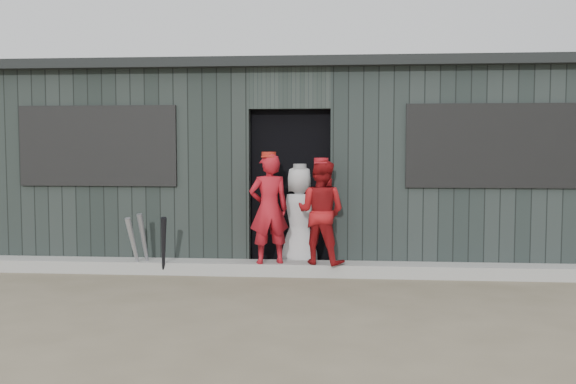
# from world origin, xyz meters

# --- Properties ---
(ground) EXTENTS (80.00, 80.00, 0.00)m
(ground) POSITION_xyz_m (0.00, 0.00, 0.00)
(ground) COLOR brown
(ground) RESTS_ON ground
(curb) EXTENTS (8.00, 0.36, 0.15)m
(curb) POSITION_xyz_m (0.00, 1.82, 0.07)
(curb) COLOR gray
(curb) RESTS_ON ground
(bat_left) EXTENTS (0.15, 0.31, 0.71)m
(bat_left) POSITION_xyz_m (-1.84, 1.64, 0.35)
(bat_left) COLOR #9A9AA2
(bat_left) RESTS_ON ground
(bat_mid) EXTENTS (0.13, 0.27, 0.75)m
(bat_mid) POSITION_xyz_m (-1.74, 1.72, 0.37)
(bat_mid) COLOR gray
(bat_mid) RESTS_ON ground
(bat_right) EXTENTS (0.16, 0.28, 0.72)m
(bat_right) POSITION_xyz_m (-1.46, 1.57, 0.36)
(bat_right) COLOR black
(bat_right) RESTS_ON ground
(player_red_left) EXTENTS (0.55, 0.45, 1.30)m
(player_red_left) POSITION_xyz_m (-0.22, 1.74, 0.80)
(player_red_left) COLOR #A8141F
(player_red_left) RESTS_ON curb
(player_red_right) EXTENTS (0.72, 0.64, 1.23)m
(player_red_right) POSITION_xyz_m (0.39, 1.77, 0.77)
(player_red_right) COLOR maroon
(player_red_right) RESTS_ON curb
(player_grey_back) EXTENTS (0.70, 0.52, 1.30)m
(player_grey_back) POSITION_xyz_m (0.12, 2.17, 0.65)
(player_grey_back) COLOR #BCBCBC
(player_grey_back) RESTS_ON ground
(dugout) EXTENTS (8.30, 3.30, 2.62)m
(dugout) POSITION_xyz_m (-0.00, 3.50, 1.29)
(dugout) COLOR black
(dugout) RESTS_ON ground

